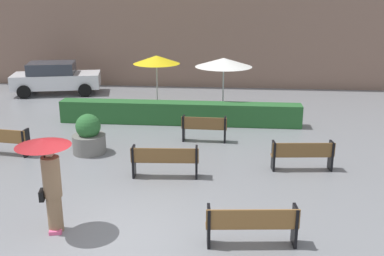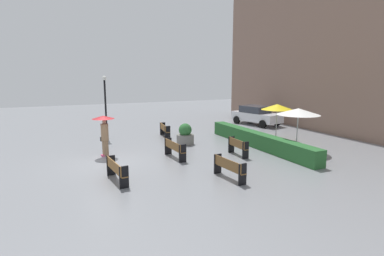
# 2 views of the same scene
# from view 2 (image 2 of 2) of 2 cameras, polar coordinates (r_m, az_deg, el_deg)

# --- Properties ---
(ground_plane) EXTENTS (60.00, 60.00, 0.00)m
(ground_plane) POSITION_cam_2_polar(r_m,az_deg,el_deg) (15.64, -15.00, -6.02)
(ground_plane) COLOR gray
(bench_far_left) EXTENTS (1.69, 0.57, 0.87)m
(bench_far_left) POSITION_cam_2_polar(r_m,az_deg,el_deg) (20.95, -5.11, -0.26)
(bench_far_left) COLOR olive
(bench_far_left) RESTS_ON ground
(bench_far_right) EXTENTS (1.80, 0.53, 0.85)m
(bench_far_right) POSITION_cam_2_polar(r_m,az_deg,el_deg) (12.66, 6.77, -7.16)
(bench_far_right) COLOR brown
(bench_far_right) RESTS_ON ground
(bench_back_row) EXTENTS (1.54, 0.38, 0.88)m
(bench_back_row) POSITION_cam_2_polar(r_m,az_deg,el_deg) (16.27, 8.40, -3.26)
(bench_back_row) COLOR brown
(bench_back_row) RESTS_ON ground
(bench_mid_center) EXTENTS (1.87, 0.49, 0.88)m
(bench_mid_center) POSITION_cam_2_polar(r_m,az_deg,el_deg) (15.62, -3.29, -3.71)
(bench_mid_center) COLOR brown
(bench_mid_center) RESTS_ON ground
(bench_near_right) EXTENTS (1.88, 0.54, 0.85)m
(bench_near_right) POSITION_cam_2_polar(r_m,az_deg,el_deg) (12.66, -13.83, -7.39)
(bench_near_right) COLOR olive
(bench_near_right) RESTS_ON ground
(pedestrian_with_umbrella) EXTENTS (1.13, 1.13, 2.10)m
(pedestrian_with_umbrella) POSITION_cam_2_polar(r_m,az_deg,el_deg) (16.54, -15.89, -0.09)
(pedestrian_with_umbrella) COLOR #8C6B4C
(pedestrian_with_umbrella) RESTS_ON ground
(planter_pot) EXTENTS (1.05, 1.05, 1.27)m
(planter_pot) POSITION_cam_2_polar(r_m,az_deg,el_deg) (18.69, -1.26, -1.36)
(planter_pot) COLOR slate
(planter_pot) RESTS_ON ground
(lamp_post) EXTENTS (0.28, 0.28, 4.08)m
(lamp_post) POSITION_cam_2_polar(r_m,az_deg,el_deg) (20.97, -15.68, 4.88)
(lamp_post) COLOR black
(lamp_post) RESTS_ON ground
(patio_umbrella_yellow) EXTENTS (2.00, 2.00, 2.31)m
(patio_umbrella_yellow) POSITION_cam_2_polar(r_m,az_deg,el_deg) (20.46, 15.43, 3.76)
(patio_umbrella_yellow) COLOR silver
(patio_umbrella_yellow) RESTS_ON ground
(patio_umbrella_white) EXTENTS (2.30, 2.30, 2.38)m
(patio_umbrella_white) POSITION_cam_2_polar(r_m,az_deg,el_deg) (17.68, 19.01, 2.87)
(patio_umbrella_white) COLOR silver
(patio_umbrella_white) RESTS_ON ground
(hedge_strip) EXTENTS (9.29, 0.70, 0.85)m
(hedge_strip) POSITION_cam_2_polar(r_m,az_deg,el_deg) (18.34, 12.06, -2.19)
(hedge_strip) COLOR #28602D
(hedge_strip) RESTS_ON ground
(building_facade) EXTENTS (28.00, 1.20, 11.70)m
(building_facade) POSITION_cam_2_polar(r_m,az_deg,el_deg) (23.63, 27.30, 12.86)
(building_facade) COLOR #846656
(building_facade) RESTS_ON ground
(parked_car) EXTENTS (4.49, 2.71, 1.57)m
(parked_car) POSITION_cam_2_polar(r_m,az_deg,el_deg) (26.41, 11.74, 2.36)
(parked_car) COLOR silver
(parked_car) RESTS_ON ground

